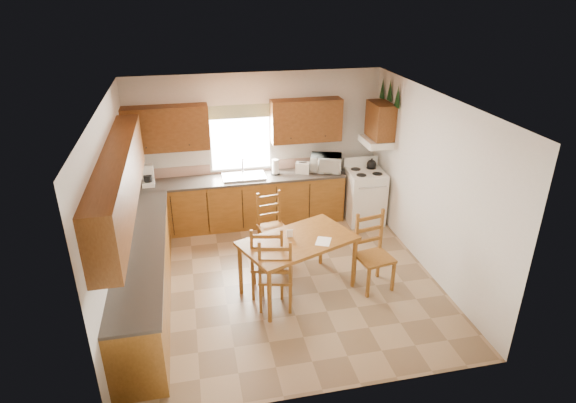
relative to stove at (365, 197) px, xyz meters
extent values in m
plane|color=#8B704F|center=(-1.88, -1.62, -0.48)|extent=(4.50, 4.50, 0.00)
plane|color=brown|center=(-1.88, -1.62, 2.22)|extent=(4.50, 4.50, 0.00)
plane|color=silver|center=(-4.13, -1.62, 0.87)|extent=(4.50, 4.50, 0.00)
plane|color=silver|center=(0.37, -1.62, 0.87)|extent=(4.50, 4.50, 0.00)
plane|color=silver|center=(-1.88, 0.63, 0.87)|extent=(4.50, 4.50, 0.00)
plane|color=silver|center=(-1.88, -3.87, 0.87)|extent=(4.50, 4.50, 0.00)
cube|color=brown|center=(-2.25, 0.33, -0.04)|extent=(3.75, 0.60, 0.88)
cube|color=brown|center=(-3.83, -1.77, -0.04)|extent=(0.60, 3.60, 0.88)
cube|color=#3C3630|center=(-2.25, 0.33, 0.42)|extent=(3.75, 0.63, 0.04)
cube|color=#3C3630|center=(-3.83, -1.77, 0.42)|extent=(0.63, 3.60, 0.04)
cube|color=#A17B68|center=(-2.25, 0.62, 0.53)|extent=(3.75, 0.01, 0.18)
cube|color=brown|center=(-3.43, 0.46, 1.38)|extent=(1.41, 0.33, 0.75)
cube|color=brown|center=(-1.02, 0.46, 1.38)|extent=(1.25, 0.33, 0.75)
cube|color=brown|center=(-3.96, -1.77, 1.38)|extent=(0.33, 3.60, 0.75)
cube|color=brown|center=(0.20, 0.03, 1.42)|extent=(0.33, 0.62, 0.62)
cube|color=silver|center=(0.15, 0.03, 1.04)|extent=(0.44, 0.62, 0.12)
cube|color=silver|center=(-2.18, 0.60, 1.07)|extent=(1.13, 0.02, 1.18)
cube|color=white|center=(-2.18, 0.59, 1.07)|extent=(1.05, 0.01, 1.10)
cube|color=#3D5C31|center=(-2.18, 0.57, 1.57)|extent=(1.19, 0.01, 0.24)
cube|color=silver|center=(-2.18, 0.33, 0.46)|extent=(0.75, 0.45, 0.04)
cone|color=black|center=(0.33, -0.29, 1.90)|extent=(0.22, 0.22, 0.36)
cone|color=black|center=(0.33, 0.03, 1.94)|extent=(0.22, 0.22, 0.36)
cone|color=black|center=(0.33, 0.35, 1.90)|extent=(0.22, 0.22, 0.36)
cube|color=silver|center=(0.00, 0.00, 0.00)|extent=(0.68, 0.70, 0.96)
cube|color=silver|center=(-3.81, 0.31, 0.62)|extent=(0.22, 0.26, 0.35)
cylinder|color=white|center=(-1.60, 0.36, 0.58)|extent=(0.13, 0.13, 0.28)
cube|color=silver|center=(-1.11, 0.32, 0.54)|extent=(0.29, 0.24, 0.20)
imported|color=silver|center=(-0.66, 0.33, 0.60)|extent=(0.61, 0.51, 0.31)
cube|color=brown|center=(-1.72, -1.92, -0.06)|extent=(1.78, 1.41, 0.84)
cube|color=brown|center=(-2.09, -2.19, 0.06)|extent=(0.54, 0.53, 1.09)
cube|color=brown|center=(-2.14, -1.87, 0.07)|extent=(0.54, 0.52, 1.10)
cube|color=brown|center=(-1.87, -0.78, 0.02)|extent=(0.48, 0.46, 1.01)
cube|color=brown|center=(-0.62, -2.07, 0.09)|extent=(0.55, 0.53, 1.13)
cube|color=white|center=(-1.39, -2.05, 0.36)|extent=(0.28, 0.31, 0.00)
cube|color=white|center=(-1.81, -1.82, 0.41)|extent=(0.08, 0.03, 0.11)
camera|label=1|loc=(-3.08, -7.60, 3.64)|focal=30.00mm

